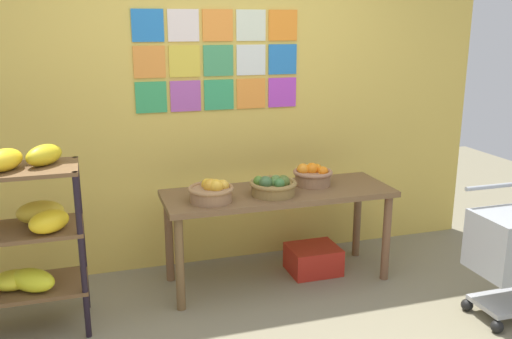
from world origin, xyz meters
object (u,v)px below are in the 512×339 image
object	(u,v)px
fruit_basket_back_left	(313,175)
fruit_basket_centre	(212,191)
banana_shelf_unit	(5,237)
display_table	(278,202)
fruit_basket_back_right	(273,186)
produce_crate_under_table	(313,259)

from	to	relation	value
fruit_basket_back_left	fruit_basket_centre	bearing A→B (deg)	-168.42
banana_shelf_unit	display_table	xyz separation A→B (m)	(1.79, 0.23, -0.03)
fruit_basket_back_right	produce_crate_under_table	bearing A→B (deg)	19.15
banana_shelf_unit	fruit_basket_centre	bearing A→B (deg)	6.07
banana_shelf_unit	fruit_basket_back_left	xyz separation A→B (m)	(2.09, 0.30, 0.13)
produce_crate_under_table	fruit_basket_back_left	bearing A→B (deg)	105.42
display_table	produce_crate_under_table	world-z (taller)	display_table
banana_shelf_unit	fruit_basket_back_right	bearing A→B (deg)	4.70
fruit_basket_back_right	produce_crate_under_table	distance (m)	0.77
fruit_basket_centre	fruit_basket_back_left	bearing A→B (deg)	11.58
banana_shelf_unit	produce_crate_under_table	bearing A→B (deg)	7.39
fruit_basket_back_right	fruit_basket_centre	size ratio (longest dim) A/B	1.07
fruit_basket_back_right	fruit_basket_centre	world-z (taller)	fruit_basket_centre
fruit_basket_back_left	produce_crate_under_table	size ratio (longest dim) A/B	0.78
banana_shelf_unit	fruit_basket_centre	world-z (taller)	banana_shelf_unit
fruit_basket_centre	produce_crate_under_table	world-z (taller)	fruit_basket_centre
display_table	fruit_basket_back_left	world-z (taller)	fruit_basket_back_left
fruit_basket_back_right	fruit_basket_centre	xyz separation A→B (m)	(-0.44, -0.01, 0.01)
banana_shelf_unit	display_table	size ratio (longest dim) A/B	0.71
banana_shelf_unit	fruit_basket_back_left	world-z (taller)	banana_shelf_unit
produce_crate_under_table	display_table	bearing A→B (deg)	-171.61
banana_shelf_unit	produce_crate_under_table	xyz separation A→B (m)	(2.10, 0.27, -0.54)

